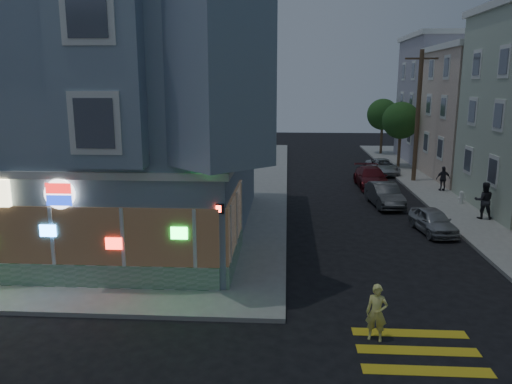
# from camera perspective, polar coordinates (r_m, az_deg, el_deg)

# --- Properties ---
(ground) EXTENTS (120.00, 120.00, 0.00)m
(ground) POSITION_cam_1_polar(r_m,az_deg,el_deg) (13.78, -9.89, -18.06)
(ground) COLOR black
(ground) RESTS_ON ground
(sidewalk_nw) EXTENTS (33.00, 42.00, 0.15)m
(sidewalk_nw) POSITION_cam_1_polar(r_m,az_deg,el_deg) (38.87, -21.57, 1.32)
(sidewalk_nw) COLOR gray
(sidewalk_nw) RESTS_ON ground
(corner_building) EXTENTS (14.60, 14.60, 11.40)m
(corner_building) POSITION_cam_1_polar(r_m,az_deg,el_deg) (24.26, -18.37, 9.10)
(corner_building) COLOR gray
(corner_building) RESTS_ON sidewalk_nw
(row_house_d) EXTENTS (12.00, 8.60, 10.50)m
(row_house_d) POSITION_cam_1_polar(r_m,az_deg,el_deg) (48.46, 23.87, 9.51)
(row_house_d) COLOR gray
(row_house_d) RESTS_ON sidewalk_ne
(utility_pole) EXTENTS (2.20, 0.30, 9.00)m
(utility_pole) POSITION_cam_1_polar(r_m,az_deg,el_deg) (36.72, 18.01, 8.43)
(utility_pole) COLOR #4C3826
(utility_pole) RESTS_ON sidewalk_ne
(street_tree_near) EXTENTS (3.00, 3.00, 5.30)m
(street_tree_near) POSITION_cam_1_polar(r_m,az_deg,el_deg) (42.65, 16.23, 7.84)
(street_tree_near) COLOR #4C3826
(street_tree_near) RESTS_ON sidewalk_ne
(street_tree_far) EXTENTS (3.00, 3.00, 5.30)m
(street_tree_far) POSITION_cam_1_polar(r_m,az_deg,el_deg) (50.47, 14.28, 8.58)
(street_tree_far) COLOR #4C3826
(street_tree_far) RESTS_ON sidewalk_ne
(running_child) EXTENTS (0.67, 0.53, 1.60)m
(running_child) POSITION_cam_1_polar(r_m,az_deg,el_deg) (14.39, 13.62, -13.25)
(running_child) COLOR #EDE879
(running_child) RESTS_ON ground
(pedestrian_a) EXTENTS (1.02, 0.86, 1.89)m
(pedestrian_a) POSITION_cam_1_polar(r_m,az_deg,el_deg) (27.84, 24.60, -0.89)
(pedestrian_a) COLOR black
(pedestrian_a) RESTS_ON sidewalk_ne
(pedestrian_b) EXTENTS (0.97, 0.51, 1.58)m
(pedestrian_b) POSITION_cam_1_polar(r_m,az_deg,el_deg) (34.13, 20.61, 1.44)
(pedestrian_b) COLOR #26252D
(pedestrian_b) RESTS_ON sidewalk_ne
(parked_car_a) EXTENTS (1.81, 3.56, 1.16)m
(parked_car_a) POSITION_cam_1_polar(r_m,az_deg,el_deg) (24.94, 19.57, -3.13)
(parked_car_a) COLOR #989B9F
(parked_car_a) RESTS_ON ground
(parked_car_b) EXTENTS (1.77, 4.12, 1.32)m
(parked_car_b) POSITION_cam_1_polar(r_m,az_deg,el_deg) (29.53, 14.48, -0.30)
(parked_car_b) COLOR #3C3F42
(parked_car_b) RESTS_ON ground
(parked_car_c) EXTENTS (2.03, 4.75, 1.37)m
(parked_car_c) POSITION_cam_1_polar(r_m,az_deg,el_deg) (34.56, 13.05, 1.62)
(parked_car_c) COLOR #5D151B
(parked_car_c) RESTS_ON ground
(parked_car_d) EXTENTS (2.28, 4.34, 1.17)m
(parked_car_d) POSITION_cam_1_polar(r_m,az_deg,el_deg) (39.92, 14.25, 2.82)
(parked_car_d) COLOR #A7ADB2
(parked_car_d) RESTS_ON ground
(traffic_signal) EXTENTS (0.64, 0.57, 5.11)m
(traffic_signal) POSITION_cam_1_polar(r_m,az_deg,el_deg) (16.18, -4.99, 0.43)
(traffic_signal) COLOR black
(traffic_signal) RESTS_ON sidewalk_nw
(fire_hydrant) EXTENTS (0.43, 0.25, 0.74)m
(fire_hydrant) POSITION_cam_1_polar(r_m,az_deg,el_deg) (30.90, 22.43, -0.53)
(fire_hydrant) COLOR silver
(fire_hydrant) RESTS_ON sidewalk_ne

